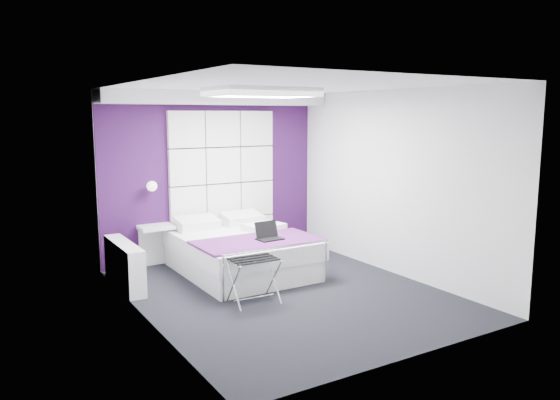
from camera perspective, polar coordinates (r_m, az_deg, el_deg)
name	(u,v)px	position (r m, az deg, el deg)	size (l,w,h in m)	color
floor	(286,293)	(7.07, 0.60, -9.67)	(4.40, 4.40, 0.00)	black
ceiling	(286,85)	(6.71, 0.63, 11.88)	(4.40, 4.40, 0.00)	white
wall_back	(213,175)	(8.70, -7.04, 2.56)	(3.60, 3.60, 0.00)	silver
wall_left	(143,204)	(6.03, -14.09, -0.45)	(4.40, 4.40, 0.00)	silver
wall_right	(394,183)	(7.86, 11.85, 1.76)	(4.40, 4.40, 0.00)	silver
accent_wall	(213,176)	(8.69, -7.02, 2.56)	(3.58, 0.02, 2.58)	#310E3D
soffit	(218,98)	(8.42, -6.49, 10.54)	(3.58, 0.50, 0.20)	white
headboard	(223,183)	(8.72, -5.97, 1.74)	(1.80, 0.08, 2.30)	white
skylight	(262,91)	(7.22, -1.92, 11.27)	(1.36, 0.86, 0.12)	white
wall_lamp	(151,186)	(8.21, -13.33, 1.45)	(0.15, 0.15, 0.15)	white
radiator	(124,265)	(7.49, -15.96, -6.54)	(0.22, 1.20, 0.60)	white
bed	(241,252)	(7.89, -4.12, -5.41)	(1.69, 2.04, 0.72)	white
nightstand	(156,227)	(8.28, -12.86, -2.77)	(0.50, 0.39, 0.06)	white
luggage_rack	(254,281)	(6.65, -2.75, -8.40)	(0.56, 0.41, 0.55)	silver
laptop	(268,235)	(7.44, -1.25, -3.66)	(0.34, 0.24, 0.25)	black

